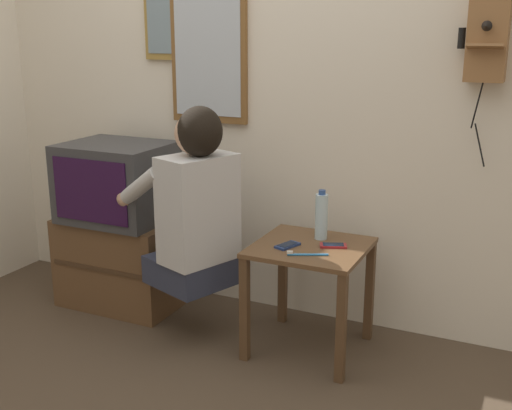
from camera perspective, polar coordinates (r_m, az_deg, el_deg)
The scene contains 13 objects.
ground_plane at distance 2.90m, azimuth -7.51°, elevation -16.30°, with size 14.00×14.00×0.00m, color #4C3D2D.
wall_back at distance 3.40m, azimuth 1.40°, elevation 11.33°, with size 6.80×0.05×2.55m.
side_table at distance 3.06m, azimuth 4.82°, elevation -5.49°, with size 0.52×0.51×0.53m.
person at distance 3.08m, azimuth -5.51°, elevation 0.15°, with size 0.63×0.53×0.89m.
tv_stand at distance 3.71m, azimuth -11.74°, elevation -4.86°, with size 0.66×0.44×0.50m.
television at distance 3.56m, azimuth -12.25°, elevation 2.02°, with size 0.56×0.46×0.42m.
wall_phone_antique at distance 3.04m, azimuth 19.93°, elevation 14.29°, with size 0.21×0.19×0.84m.
framed_picture at distance 3.64m, azimuth -7.79°, elevation 16.48°, with size 0.30×0.03×0.48m.
wall_mirror at distance 3.51m, azimuth -4.25°, elevation 13.58°, with size 0.45×0.03×0.77m.
cell_phone_held at distance 3.00m, azimuth 2.82°, elevation -3.60°, with size 0.10×0.14×0.01m.
cell_phone_spare at distance 3.02m, azimuth 6.88°, elevation -3.60°, with size 0.14×0.10×0.01m.
water_bottle at distance 3.09m, azimuth 5.84°, elevation -0.99°, with size 0.06×0.06×0.24m.
toothbrush at distance 2.89m, azimuth 4.36°, elevation -4.38°, with size 0.17×0.09×0.02m.
Camera 1 is at (1.37, -2.06, 1.52)m, focal length 45.00 mm.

